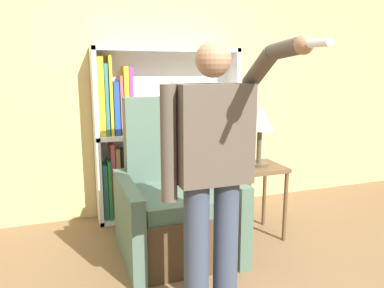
{
  "coord_description": "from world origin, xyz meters",
  "views": [
    {
      "loc": [
        -0.87,
        -1.76,
        1.5
      ],
      "look_at": [
        -0.06,
        0.56,
        1.0
      ],
      "focal_mm": 35.0,
      "sensor_mm": 36.0,
      "label": 1
    }
  ],
  "objects": [
    {
      "name": "side_table",
      "position": [
        0.75,
        1.07,
        0.53
      ],
      "size": [
        0.41,
        0.41,
        0.66
      ],
      "color": "brown",
      "rests_on": "ground_plane"
    },
    {
      "name": "person_standing",
      "position": [
        -0.08,
        0.14,
        0.94
      ],
      "size": [
        0.57,
        0.78,
        1.65
      ],
      "color": "#384256",
      "rests_on": "ground_plane"
    },
    {
      "name": "table_lamp",
      "position": [
        0.75,
        1.07,
        1.06
      ],
      "size": [
        0.25,
        0.25,
        0.54
      ],
      "color": "#4C4233",
      "rests_on": "side_table"
    },
    {
      "name": "armchair",
      "position": [
        -0.04,
        1.04,
        0.39
      ],
      "size": [
        0.9,
        0.87,
        1.27
      ],
      "color": "#4C3823",
      "rests_on": "ground_plane"
    },
    {
      "name": "wall_back",
      "position": [
        0.0,
        2.03,
        1.4
      ],
      "size": [
        8.0,
        0.06,
        2.8
      ],
      "color": "tan",
      "rests_on": "ground_plane"
    },
    {
      "name": "bookcase",
      "position": [
        -0.04,
        1.87,
        0.82
      ],
      "size": [
        1.46,
        0.28,
        1.7
      ],
      "color": "white",
      "rests_on": "ground_plane"
    }
  ]
}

